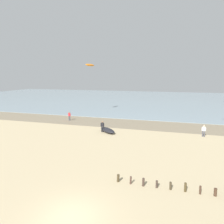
{
  "coord_description": "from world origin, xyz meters",
  "views": [
    {
      "loc": [
        5.48,
        -9.85,
        8.62
      ],
      "look_at": [
        -0.98,
        12.84,
        4.3
      ],
      "focal_mm": 32.3,
      "sensor_mm": 36.0,
      "label": 1
    }
  ],
  "objects_px": {
    "person_by_waterline": "(204,131)",
    "kite_aloft_4": "(90,65)",
    "grounded_kite": "(108,130)",
    "person_right_flank": "(69,116)",
    "person_left_flank": "(102,126)"
  },
  "relations": [
    {
      "from": "person_right_flank",
      "to": "grounded_kite",
      "type": "height_order",
      "value": "person_right_flank"
    },
    {
      "from": "kite_aloft_4",
      "to": "person_right_flank",
      "type": "bearing_deg",
      "value": 2.09
    },
    {
      "from": "grounded_kite",
      "to": "kite_aloft_4",
      "type": "relative_size",
      "value": 1.15
    },
    {
      "from": "person_by_waterline",
      "to": "kite_aloft_4",
      "type": "height_order",
      "value": "kite_aloft_4"
    },
    {
      "from": "person_by_waterline",
      "to": "grounded_kite",
      "type": "relative_size",
      "value": 0.5
    },
    {
      "from": "grounded_kite",
      "to": "kite_aloft_4",
      "type": "distance_m",
      "value": 18.78
    },
    {
      "from": "person_left_flank",
      "to": "person_right_flank",
      "type": "bearing_deg",
      "value": 145.92
    },
    {
      "from": "grounded_kite",
      "to": "person_by_waterline",
      "type": "bearing_deg",
      "value": -132.53
    },
    {
      "from": "person_left_flank",
      "to": "grounded_kite",
      "type": "height_order",
      "value": "person_left_flank"
    },
    {
      "from": "grounded_kite",
      "to": "kite_aloft_4",
      "type": "bearing_deg",
      "value": -18.03
    },
    {
      "from": "person_by_waterline",
      "to": "grounded_kite",
      "type": "xyz_separation_m",
      "value": [
        -13.75,
        -1.59,
        -0.58
      ]
    },
    {
      "from": "person_right_flank",
      "to": "kite_aloft_4",
      "type": "bearing_deg",
      "value": 79.0
    },
    {
      "from": "grounded_kite",
      "to": "kite_aloft_4",
      "type": "height_order",
      "value": "kite_aloft_4"
    },
    {
      "from": "person_left_flank",
      "to": "grounded_kite",
      "type": "xyz_separation_m",
      "value": [
        0.82,
        -0.01,
        -0.58
      ]
    },
    {
      "from": "person_by_waterline",
      "to": "grounded_kite",
      "type": "height_order",
      "value": "person_by_waterline"
    }
  ]
}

